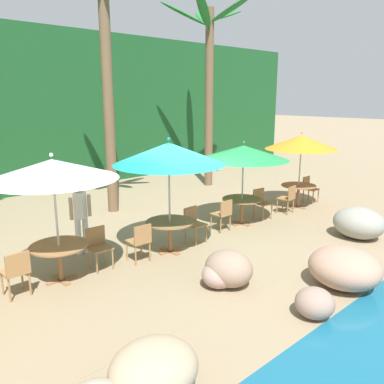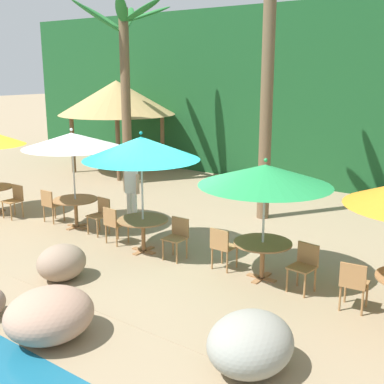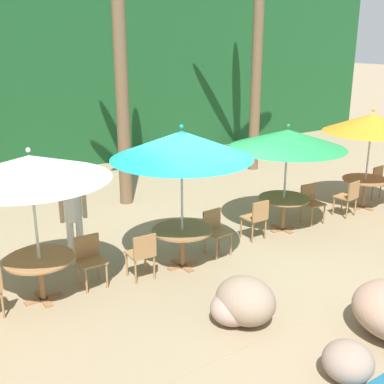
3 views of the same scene
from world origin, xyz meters
name	(u,v)px [view 3 (image 3 of 3)]	position (x,y,z in m)	size (l,w,h in m)	color
ground_plane	(206,258)	(0.00, 0.00, 0.00)	(120.00, 120.00, 0.00)	#937F60
terrace_deck	(206,257)	(0.00, 0.00, 0.00)	(18.00, 5.20, 0.01)	#937F60
foliage_backdrop	(40,71)	(0.00, 9.00, 3.00)	(28.00, 2.40, 6.00)	#194C23
rock_seawall	(293,329)	(-0.80, -3.03, 0.36)	(15.61, 2.65, 0.85)	tan
umbrella_white	(30,168)	(-3.09, 0.22, 2.21)	(2.40, 2.40, 2.51)	silver
dining_table_white	(40,265)	(-3.09, 0.22, 0.61)	(1.10, 1.10, 0.74)	olive
chair_white_seaward	(90,257)	(-2.24, 0.27, 0.51)	(0.44, 0.45, 0.87)	#9E7042
umbrella_teal	(182,145)	(-0.58, -0.05, 2.29)	(2.48, 2.48, 2.64)	silver
dining_table_teal	(182,236)	(-0.58, -0.05, 0.61)	(1.10, 1.10, 0.74)	olive
chair_teal_seaward	(215,229)	(0.27, 0.08, 0.51)	(0.44, 0.44, 0.87)	#9E7042
chair_teal_inland	(142,253)	(-1.43, -0.09, 0.51)	(0.44, 0.45, 0.87)	#9E7042
umbrella_green	(288,139)	(2.22, 0.20, 2.03)	(2.46, 2.46, 2.34)	silver
dining_table_green	(284,203)	(2.22, 0.20, 0.61)	(1.10, 1.10, 0.74)	olive
chair_green_seaward	(311,200)	(3.07, 0.20, 0.51)	(0.46, 0.47, 0.87)	#9E7042
chair_green_inland	(257,217)	(1.37, 0.12, 0.51)	(0.42, 0.43, 0.87)	#9E7042
umbrella_orange	(372,123)	(4.89, 0.12, 2.11)	(2.26, 2.26, 2.44)	silver
dining_table_orange	(365,184)	(4.89, 0.12, 0.61)	(1.10, 1.10, 0.74)	olive
chair_orange_seaward	(381,181)	(5.74, 0.26, 0.51)	(0.44, 0.45, 0.87)	#9E7042
chair_orange_inland	(349,196)	(4.06, -0.07, 0.51)	(0.47, 0.47, 0.87)	#9E7042
palm_tree_second	(118,8)	(0.26, 3.80, 4.66)	(2.86, 2.94, 6.94)	brown
palm_tree_third	(258,18)	(5.12, 4.50, 4.55)	(3.56, 3.64, 6.98)	brown
waiter_in_white	(74,213)	(-2.11, 1.22, 0.99)	(0.52, 0.38, 1.70)	white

